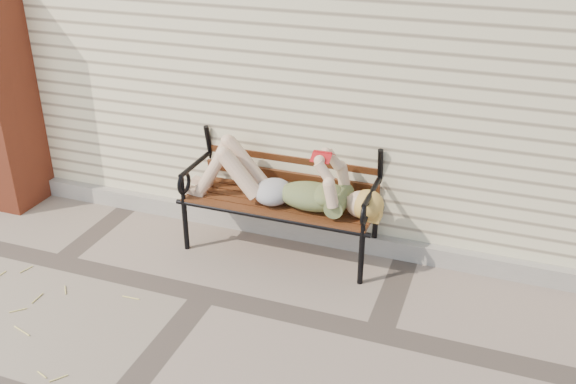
% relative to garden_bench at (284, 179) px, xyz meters
% --- Properties ---
extents(ground, '(80.00, 80.00, 0.00)m').
position_rel_garden_bench_xyz_m(ground, '(-0.29, -0.83, -0.58)').
color(ground, gray).
rests_on(ground, ground).
extents(house_wall, '(8.00, 4.00, 3.00)m').
position_rel_garden_bench_xyz_m(house_wall, '(-0.29, 2.17, 0.92)').
color(house_wall, beige).
rests_on(house_wall, ground).
extents(foundation_strip, '(8.00, 0.10, 0.15)m').
position_rel_garden_bench_xyz_m(foundation_strip, '(-0.29, 0.14, -0.51)').
color(foundation_strip, '#AFA89E').
rests_on(foundation_strip, ground).
extents(garden_bench, '(1.60, 0.64, 1.04)m').
position_rel_garden_bench_xyz_m(garden_bench, '(0.00, 0.00, 0.00)').
color(garden_bench, black).
rests_on(garden_bench, ground).
extents(reading_woman, '(1.51, 0.34, 0.48)m').
position_rel_garden_bench_xyz_m(reading_woman, '(0.01, -0.13, 0.03)').
color(reading_woman, '#0A414B').
rests_on(reading_woman, ground).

